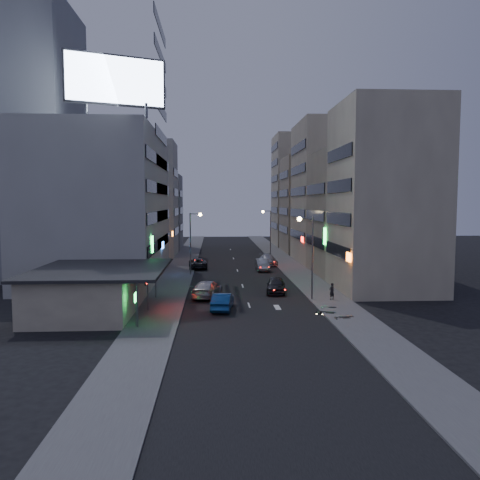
{
  "coord_description": "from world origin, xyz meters",
  "views": [
    {
      "loc": [
        -3.15,
        -38.53,
        9.55
      ],
      "look_at": [
        -0.17,
        16.28,
        5.07
      ],
      "focal_mm": 35.0,
      "sensor_mm": 36.0,
      "label": 1
    }
  ],
  "objects": [
    {
      "name": "far_left_a",
      "position": [
        -15.5,
        45.0,
        10.0
      ],
      "size": [
        11.0,
        10.0,
        20.0
      ],
      "primitive_type": "cube",
      "color": "#A5A5A1",
      "rests_on": "ground"
    },
    {
      "name": "street_lamp_right_near",
      "position": [
        5.9,
        6.0,
        5.36
      ],
      "size": [
        1.6,
        0.44,
        8.02
      ],
      "color": "#595B60",
      "rests_on": "sidewalk_right"
    },
    {
      "name": "grey_tower",
      "position": [
        -26.0,
        23.0,
        17.0
      ],
      "size": [
        10.0,
        14.0,
        34.0
      ],
      "primitive_type": "cube",
      "color": "gray",
      "rests_on": "ground"
    },
    {
      "name": "road_car_blue",
      "position": [
        -2.48,
        2.28,
        0.76
      ],
      "size": [
        2.2,
        4.79,
        1.52
      ],
      "primitive_type": "imported",
      "rotation": [
        0.0,
        0.0,
        3.01
      ],
      "color": "navy",
      "rests_on": "ground"
    },
    {
      "name": "white_building",
      "position": [
        -17.0,
        20.0,
        9.0
      ],
      "size": [
        14.0,
        24.0,
        18.0
      ],
      "primitive_type": "cube",
      "color": "#A5A5A1",
      "rests_on": "ground"
    },
    {
      "name": "road_car_silver",
      "position": [
        -3.95,
        8.03,
        0.82
      ],
      "size": [
        3.49,
        6.04,
        1.65
      ],
      "primitive_type": "imported",
      "rotation": [
        0.0,
        0.0,
        2.92
      ],
      "color": "#9C9DA4",
      "rests_on": "ground"
    },
    {
      "name": "ground",
      "position": [
        0.0,
        0.0,
        0.0
      ],
      "size": [
        180.0,
        180.0,
        0.0
      ],
      "primitive_type": "plane",
      "color": "black",
      "rests_on": "ground"
    },
    {
      "name": "scooter_black_a",
      "position": [
        7.83,
        -1.3,
        0.68
      ],
      "size": [
        0.67,
        1.86,
        1.13
      ],
      "primitive_type": null,
      "rotation": [
        0.0,
        0.0,
        1.6
      ],
      "color": "black",
      "rests_on": "sidewalk_right"
    },
    {
      "name": "street_lamp_right_far",
      "position": [
        5.9,
        40.0,
        5.36
      ],
      "size": [
        1.6,
        0.44,
        8.02
      ],
      "color": "#595B60",
      "rests_on": "sidewalk_right"
    },
    {
      "name": "scooter_blue",
      "position": [
        7.19,
        0.49,
        0.62
      ],
      "size": [
        0.75,
        1.7,
        1.01
      ],
      "primitive_type": null,
      "rotation": [
        0.0,
        0.0,
        1.45
      ],
      "color": "navy",
      "rests_on": "sidewalk_right"
    },
    {
      "name": "sidewalk_right",
      "position": [
        8.0,
        30.0,
        0.06
      ],
      "size": [
        4.0,
        120.0,
        0.12
      ],
      "primitive_type": "cube",
      "color": "#4C4C4F",
      "rests_on": "ground"
    },
    {
      "name": "scooter_black_b",
      "position": [
        7.08,
        0.33,
        0.73
      ],
      "size": [
        1.36,
        2.09,
        1.22
      ],
      "primitive_type": null,
      "rotation": [
        0.0,
        0.0,
        1.19
      ],
      "color": "black",
      "rests_on": "sidewalk_right"
    },
    {
      "name": "parked_car_right_mid",
      "position": [
        3.47,
        25.86,
        0.8
      ],
      "size": [
        1.8,
        4.89,
        1.6
      ],
      "primitive_type": "imported",
      "rotation": [
        0.0,
        0.0,
        0.02
      ],
      "color": "#9C9FA4",
      "rests_on": "ground"
    },
    {
      "name": "parked_car_left",
      "position": [
        -5.6,
        28.42,
        0.75
      ],
      "size": [
        2.89,
        5.58,
        1.5
      ],
      "primitive_type": "imported",
      "rotation": [
        0.0,
        0.0,
        3.22
      ],
      "color": "#29292E",
      "rests_on": "ground"
    },
    {
      "name": "sidewalk_left",
      "position": [
        -8.0,
        30.0,
        0.06
      ],
      "size": [
        4.0,
        120.0,
        0.12
      ],
      "primitive_type": "cube",
      "color": "#4C4C4F",
      "rests_on": "ground"
    },
    {
      "name": "far_right_b",
      "position": [
        16.0,
        64.0,
        12.0
      ],
      "size": [
        12.0,
        12.0,
        24.0
      ],
      "primitive_type": "cube",
      "color": "#C0B597",
      "rests_on": "ground"
    },
    {
      "name": "parked_car_right_far",
      "position": [
        4.96,
        31.53,
        0.77
      ],
      "size": [
        2.6,
        5.44,
        1.53
      ],
      "primitive_type": "imported",
      "rotation": [
        0.0,
        0.0,
        0.09
      ],
      "color": "#94969C",
      "rests_on": "ground"
    },
    {
      "name": "shophouse_near",
      "position": [
        15.0,
        10.5,
        10.0
      ],
      "size": [
        10.0,
        11.0,
        20.0
      ],
      "primitive_type": "cube",
      "color": "#C0B597",
      "rests_on": "ground"
    },
    {
      "name": "shophouse_mid",
      "position": [
        15.5,
        22.0,
        8.0
      ],
      "size": [
        11.0,
        12.0,
        16.0
      ],
      "primitive_type": "cube",
      "color": "tan",
      "rests_on": "ground"
    },
    {
      "name": "far_right_a",
      "position": [
        15.5,
        50.0,
        9.0
      ],
      "size": [
        11.0,
        12.0,
        18.0
      ],
      "primitive_type": "cube",
      "color": "tan",
      "rests_on": "ground"
    },
    {
      "name": "parked_car_right_near",
      "position": [
        3.26,
        9.83,
        0.81
      ],
      "size": [
        2.57,
        5.0,
        1.63
      ],
      "primitive_type": "imported",
      "rotation": [
        0.0,
        0.0,
        -0.14
      ],
      "color": "#25262A",
      "rests_on": "ground"
    },
    {
      "name": "person",
      "position": [
        8.16,
        5.58,
        0.92
      ],
      "size": [
        0.7,
        0.62,
        1.61
      ],
      "primitive_type": "imported",
      "rotation": [
        0.0,
        0.0,
        3.65
      ],
      "color": "black",
      "rests_on": "sidewalk_right"
    },
    {
      "name": "street_lamp_left",
      "position": [
        -5.9,
        22.0,
        5.36
      ],
      "size": [
        1.6,
        0.44,
        8.02
      ],
      "color": "#595B60",
      "rests_on": "sidewalk_left"
    },
    {
      "name": "scooter_silver_a",
      "position": [
        8.16,
        -0.82,
        0.73
      ],
      "size": [
        0.94,
        2.08,
        1.23
      ],
      "primitive_type": null,
      "rotation": [
        0.0,
        0.0,
        1.71
      ],
      "color": "#B8B9C1",
      "rests_on": "sidewalk_right"
    },
    {
      "name": "food_court",
      "position": [
        -13.9,
        2.0,
        1.98
      ],
      "size": [
        11.0,
        13.0,
        3.88
      ],
      "color": "#C0B597",
      "rests_on": "ground"
    },
    {
      "name": "scooter_silver_b",
      "position": [
        7.74,
        2.47,
        0.71
      ],
      "size": [
        0.97,
        2.01,
        1.18
      ],
      "primitive_type": null,
      "rotation": [
        0.0,
        0.0,
        1.4
      ],
      "color": "#AFB2B7",
      "rests_on": "sidewalk_right"
    },
    {
      "name": "far_left_b",
      "position": [
        -16.0,
        58.0,
        7.5
      ],
      "size": [
        12.0,
        10.0,
        15.0
      ],
      "primitive_type": "cube",
      "color": "gray",
      "rests_on": "ground"
    },
    {
      "name": "billboard",
      "position": [
        -12.99,
        9.97,
        21.66
      ],
      "size": [
        9.52,
        3.75,
        6.2
      ],
      "rotation": [
        0.0,
        0.0,
        0.35
      ],
      "color": "#595B60",
      "rests_on": "white_building"
    },
    {
      "name": "shophouse_far",
      "position": [
        15.0,
        35.0,
        11.0
      ],
      "size": [
        10.0,
        14.0,
        22.0
      ],
      "primitive_type": "cube",
      "color": "#C0B597",
      "rests_on": "ground"
    }
  ]
}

